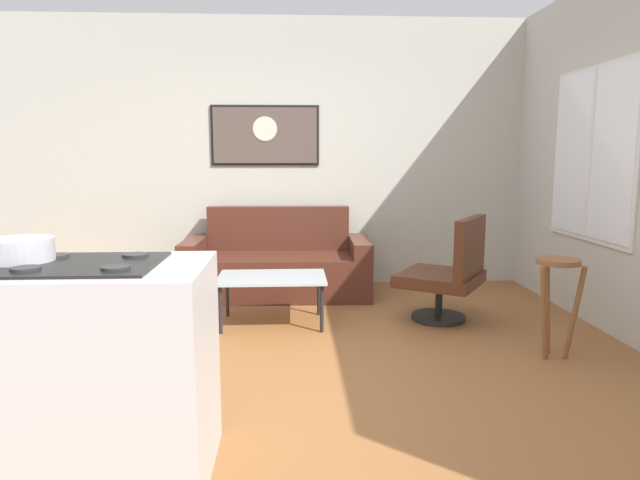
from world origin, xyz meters
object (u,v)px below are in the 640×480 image
(coffee_table, at_px, (272,280))
(mixing_bowl, at_px, (20,252))
(wall_painting, at_px, (265,135))
(couch, at_px, (277,267))
(bar_stool, at_px, (557,285))
(armchair, at_px, (449,273))

(coffee_table, distance_m, mixing_bowl, 2.43)
(mixing_bowl, xyz_separation_m, wall_painting, (0.86, 3.61, 0.61))
(couch, height_order, coffee_table, couch)
(bar_stool, height_order, mixing_bowl, mixing_bowl)
(coffee_table, relative_size, armchair, 0.99)
(armchair, relative_size, bar_stool, 1.29)
(couch, bearing_deg, coffee_table, -91.07)
(wall_painting, bearing_deg, bar_stool, -48.44)
(couch, distance_m, bar_stool, 2.71)
(coffee_table, xyz_separation_m, armchair, (1.47, 0.00, 0.05))
(coffee_table, relative_size, mixing_bowl, 3.23)
(armchair, bearing_deg, bar_stool, -60.30)
(bar_stool, distance_m, mixing_bowl, 3.23)
(coffee_table, xyz_separation_m, mixing_bowl, (-0.97, -2.14, 0.61))
(couch, bearing_deg, armchair, -34.76)
(couch, relative_size, wall_painting, 1.63)
(armchair, bearing_deg, wall_painting, 137.01)
(mixing_bowl, height_order, wall_painting, wall_painting)
(coffee_table, height_order, wall_painting, wall_painting)
(coffee_table, bearing_deg, wall_painting, 94.12)
(couch, xyz_separation_m, mixing_bowl, (-0.99, -3.15, 0.70))
(mixing_bowl, distance_m, wall_painting, 3.76)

